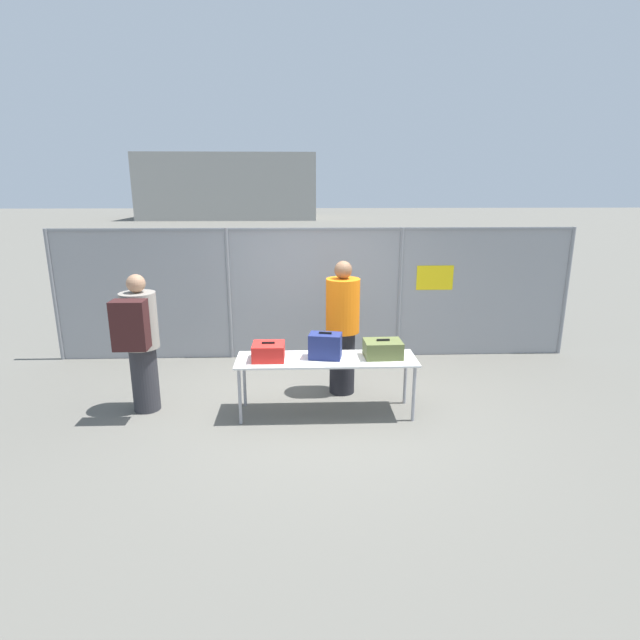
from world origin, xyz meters
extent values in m
plane|color=#605E56|center=(0.00, 0.00, 0.00)|extent=(120.00, 120.00, 0.00)
cylinder|color=gray|center=(-4.16, 2.03, 1.06)|extent=(0.07, 0.07, 2.13)
cylinder|color=gray|center=(-1.39, 2.03, 1.06)|extent=(0.07, 0.07, 2.13)
cylinder|color=gray|center=(1.39, 2.03, 1.06)|extent=(0.07, 0.07, 2.13)
cylinder|color=gray|center=(4.16, 2.03, 1.06)|extent=(0.07, 0.07, 2.13)
cube|color=gray|center=(0.00, 2.03, 1.06)|extent=(8.32, 0.01, 2.13)
cube|color=gray|center=(0.00, 2.03, 2.10)|extent=(8.32, 0.04, 0.04)
cube|color=yellow|center=(1.95, 2.02, 1.32)|extent=(0.60, 0.01, 0.40)
cube|color=silver|center=(0.08, -0.16, 0.71)|extent=(2.20, 0.63, 0.02)
cylinder|color=#99999E|center=(-0.96, -0.41, 0.35)|extent=(0.04, 0.04, 0.70)
cylinder|color=#99999E|center=(1.12, -0.41, 0.35)|extent=(0.04, 0.04, 0.70)
cylinder|color=#99999E|center=(-0.96, 0.10, 0.35)|extent=(0.04, 0.04, 0.70)
cylinder|color=#99999E|center=(1.12, 0.10, 0.35)|extent=(0.04, 0.04, 0.70)
cube|color=red|center=(-0.62, -0.17, 0.83)|extent=(0.39, 0.35, 0.20)
cube|color=black|center=(-0.62, -0.17, 0.94)|extent=(0.15, 0.03, 0.02)
cube|color=navy|center=(0.07, -0.14, 0.88)|extent=(0.43, 0.32, 0.31)
cube|color=black|center=(0.07, -0.14, 1.04)|extent=(0.16, 0.05, 0.02)
cube|color=#566033|center=(0.77, -0.13, 0.83)|extent=(0.47, 0.35, 0.21)
cube|color=black|center=(0.77, -0.13, 0.95)|extent=(0.16, 0.03, 0.02)
cylinder|color=#2D2D33|center=(-2.20, 0.04, 0.42)|extent=(0.33, 0.33, 0.83)
cylinder|color=gray|center=(-2.20, 0.04, 1.18)|extent=(0.43, 0.43, 0.69)
sphere|color=#A57A5B|center=(-2.20, 0.04, 1.63)|extent=(0.22, 0.22, 0.22)
cube|color=#381919|center=(-2.20, -0.30, 1.21)|extent=(0.39, 0.24, 0.58)
cylinder|color=black|center=(0.33, 0.51, 0.43)|extent=(0.34, 0.34, 0.87)
cylinder|color=orange|center=(0.33, 0.51, 1.23)|extent=(0.45, 0.45, 0.72)
sphere|color=brown|center=(0.33, 0.51, 1.71)|extent=(0.23, 0.23, 0.23)
cube|color=#B2B2B7|center=(1.17, 4.15, 0.46)|extent=(3.33, 1.49, 0.56)
sphere|color=black|center=(0.58, 3.34, 0.34)|extent=(0.67, 0.67, 0.67)
sphere|color=black|center=(0.58, 4.96, 0.34)|extent=(0.67, 0.67, 0.67)
cylinder|color=#59595B|center=(-1.08, 4.15, 0.24)|extent=(1.17, 0.06, 0.06)
cube|color=#999993|center=(-6.33, 40.01, 2.69)|extent=(14.72, 8.79, 5.38)
camera|label=1|loc=(-0.22, -5.91, 2.76)|focal=28.00mm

